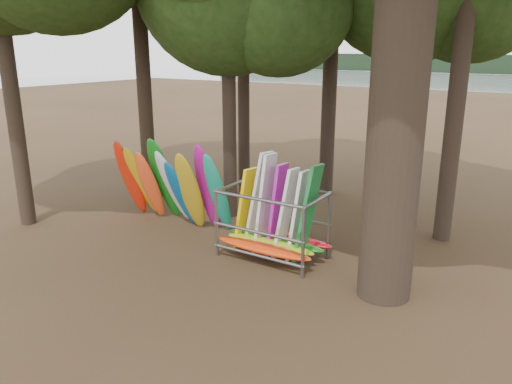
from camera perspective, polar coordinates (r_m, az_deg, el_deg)
The scene contains 4 objects.
ground at distance 14.48m, azimuth -4.87°, elevation -6.44°, with size 120.00×120.00×0.00m, color #47331E.
lake at distance 71.25m, azimuth 26.35°, elevation 10.11°, with size 160.00×160.00×0.00m, color gray.
kayak_row at distance 16.14m, azimuth -9.70°, elevation 0.73°, with size 4.24×1.75×3.01m.
storage_rack at distance 13.60m, azimuth 1.92°, elevation -3.83°, with size 3.12×1.58×2.86m.
Camera 1 is at (8.21, -10.55, 5.57)m, focal length 35.00 mm.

